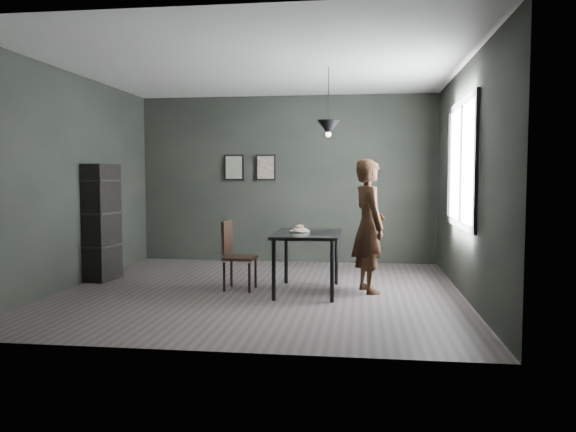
# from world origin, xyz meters

# --- Properties ---
(ground) EXTENTS (5.00, 5.00, 0.00)m
(ground) POSITION_xyz_m (0.00, 0.00, 0.00)
(ground) COLOR #342F2D
(ground) RESTS_ON ground
(back_wall) EXTENTS (5.00, 0.10, 2.80)m
(back_wall) POSITION_xyz_m (0.00, 2.50, 1.40)
(back_wall) COLOR black
(back_wall) RESTS_ON ground
(ceiling) EXTENTS (5.00, 5.00, 0.02)m
(ceiling) POSITION_xyz_m (0.00, 0.00, 2.80)
(ceiling) COLOR silver
(ceiling) RESTS_ON ground
(window_assembly) EXTENTS (0.04, 1.96, 1.56)m
(window_assembly) POSITION_xyz_m (2.47, 0.20, 1.60)
(window_assembly) COLOR white
(window_assembly) RESTS_ON ground
(cafe_table) EXTENTS (0.80, 1.20, 0.75)m
(cafe_table) POSITION_xyz_m (0.60, 0.00, 0.67)
(cafe_table) COLOR black
(cafe_table) RESTS_ON ground
(white_plate) EXTENTS (0.23, 0.23, 0.01)m
(white_plate) POSITION_xyz_m (0.50, 0.04, 0.76)
(white_plate) COLOR white
(white_plate) RESTS_ON cafe_table
(donut_pile) EXTENTS (0.18, 0.18, 0.08)m
(donut_pile) POSITION_xyz_m (0.50, 0.04, 0.79)
(donut_pile) COLOR beige
(donut_pile) RESTS_ON white_plate
(woman) EXTENTS (0.59, 0.71, 1.67)m
(woman) POSITION_xyz_m (1.36, 0.11, 0.83)
(woman) COLOR black
(woman) RESTS_ON ground
(wood_chair) EXTENTS (0.40, 0.40, 0.88)m
(wood_chair) POSITION_xyz_m (-0.35, 0.04, 0.50)
(wood_chair) COLOR black
(wood_chair) RESTS_ON ground
(shelf_unit) EXTENTS (0.36, 0.57, 1.62)m
(shelf_unit) POSITION_xyz_m (-2.32, 0.45, 0.81)
(shelf_unit) COLOR black
(shelf_unit) RESTS_ON ground
(pendant_lamp) EXTENTS (0.28, 0.28, 0.86)m
(pendant_lamp) POSITION_xyz_m (0.85, 0.10, 2.05)
(pendant_lamp) COLOR black
(pendant_lamp) RESTS_ON ground
(framed_print_left) EXTENTS (0.34, 0.04, 0.44)m
(framed_print_left) POSITION_xyz_m (-0.90, 2.47, 1.60)
(framed_print_left) COLOR black
(framed_print_left) RESTS_ON ground
(framed_print_right) EXTENTS (0.34, 0.04, 0.44)m
(framed_print_right) POSITION_xyz_m (-0.35, 2.47, 1.60)
(framed_print_right) COLOR black
(framed_print_right) RESTS_ON ground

